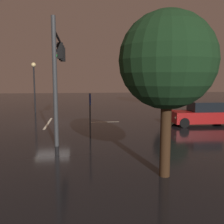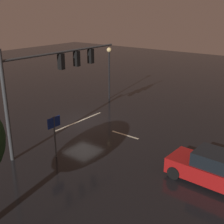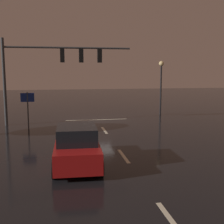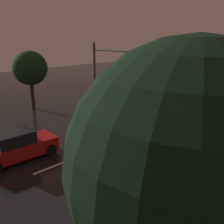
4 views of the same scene
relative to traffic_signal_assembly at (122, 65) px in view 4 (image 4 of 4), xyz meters
The scene contains 9 objects.
ground_plane 5.71m from the traffic_signal_assembly, 165.01° to the right, with size 80.00×80.00×0.00m, color black.
traffic_signal_assembly is the anchor object (origin of this frame).
lane_dash_far 6.43m from the traffic_signal_assembly, 136.95° to the left, with size 2.20×0.16×0.01m, color beige.
lane_dash_mid 10.71m from the traffic_signal_assembly, 110.07° to the left, with size 2.20×0.16×0.01m, color beige.
stop_bar 5.76m from the traffic_signal_assembly, 160.40° to the right, with size 5.00×0.16×0.01m, color beige.
car_approaching 10.69m from the traffic_signal_assembly, 96.40° to the left, with size 2.03×4.42×1.70m.
route_sign 3.68m from the traffic_signal_assembly, 45.41° to the left, with size 0.90×0.09×2.53m.
tree_left_near 17.29m from the traffic_signal_assembly, 136.71° to the left, with size 4.18×4.18×6.89m.
tree_right_near 9.04m from the traffic_signal_assembly, 26.83° to the left, with size 3.24×3.24×5.58m.
Camera 4 is at (-11.07, 16.34, 6.83)m, focal length 40.60 mm.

